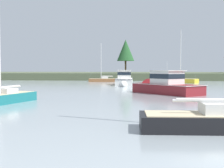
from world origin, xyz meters
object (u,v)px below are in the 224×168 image
at_px(sailboat_wood, 103,81).
at_px(cruiser_white, 124,82).
at_px(cruiser_maroon, 161,88).
at_px(sailboat_yellow, 177,82).
at_px(sailboat_teal, 5,101).

bearing_deg(sailboat_wood, cruiser_white, -68.90).
relative_size(sailboat_wood, cruiser_maroon, 0.94).
height_order(sailboat_yellow, cruiser_white, sailboat_yellow).
xyz_separation_m(cruiser_white, cruiser_maroon, (5.59, -18.23, -0.02)).
bearing_deg(cruiser_white, sailboat_wood, 111.10).
bearing_deg(cruiser_white, sailboat_teal, -105.19).
height_order(sailboat_wood, cruiser_maroon, sailboat_wood).
relative_size(sailboat_teal, cruiser_maroon, 0.96).
xyz_separation_m(sailboat_teal, sailboat_yellow, (19.20, 42.74, 0.04)).
bearing_deg(cruiser_white, cruiser_maroon, -72.94).
xyz_separation_m(sailboat_wood, sailboat_yellow, (16.54, -3.13, 0.05)).
bearing_deg(sailboat_wood, cruiser_maroon, -71.10).
bearing_deg(sailboat_yellow, cruiser_white, -132.50).
distance_m(cruiser_white, cruiser_maroon, 19.07).
xyz_separation_m(sailboat_wood, sailboat_teal, (-2.66, -45.88, 0.01)).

